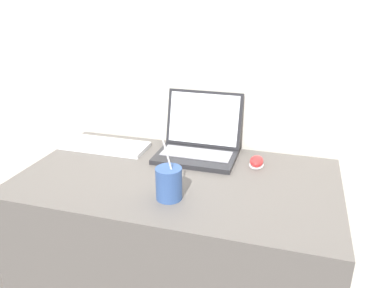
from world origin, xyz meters
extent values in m
cube|color=silver|center=(0.00, 0.72, 1.25)|extent=(7.00, 0.04, 2.50)
cube|color=#5B5651|center=(0.00, 0.34, 0.37)|extent=(1.23, 0.68, 0.74)
cube|color=#232326|center=(0.02, 0.51, 0.75)|extent=(0.34, 0.21, 0.02)
cube|color=gray|center=(0.02, 0.53, 0.77)|extent=(0.30, 0.12, 0.00)
cube|color=#232326|center=(0.02, 0.65, 0.88)|extent=(0.34, 0.07, 0.24)
cube|color=white|center=(0.02, 0.65, 0.89)|extent=(0.31, 0.06, 0.22)
cylinder|color=#33518C|center=(0.03, 0.18, 0.80)|extent=(0.09, 0.09, 0.12)
cylinder|color=black|center=(0.03, 0.18, 0.86)|extent=(0.08, 0.08, 0.01)
cylinder|color=white|center=(0.03, 0.17, 0.88)|extent=(0.04, 0.04, 0.19)
ellipsoid|color=white|center=(0.28, 0.53, 0.75)|extent=(0.06, 0.09, 0.01)
ellipsoid|color=red|center=(0.28, 0.53, 0.76)|extent=(0.06, 0.09, 0.04)
cube|color=silver|center=(-0.44, 0.52, 0.75)|extent=(0.44, 0.16, 0.02)
camera|label=1|loc=(0.42, -0.90, 1.42)|focal=35.00mm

